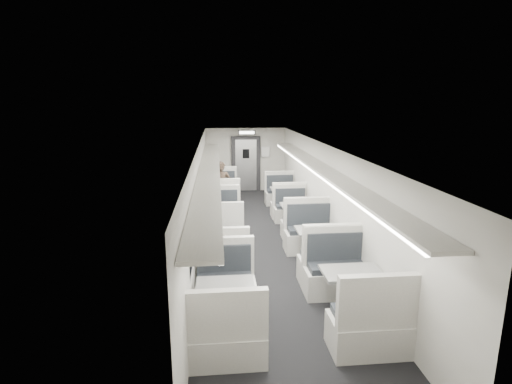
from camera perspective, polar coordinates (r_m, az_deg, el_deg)
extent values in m
cube|color=black|center=(9.76, 1.13, -7.92)|extent=(3.00, 12.00, 0.12)
cube|color=silver|center=(9.17, 1.20, 6.95)|extent=(3.00, 12.00, 0.12)
cube|color=beige|center=(15.31, -1.49, 4.66)|extent=(3.00, 0.12, 2.40)
cube|color=beige|center=(3.88, 12.51, -22.40)|extent=(3.00, 0.12, 2.40)
cube|color=beige|center=(9.34, -8.39, -0.94)|extent=(0.12, 12.00, 2.40)
cube|color=beige|center=(9.69, 10.37, -0.50)|extent=(0.12, 12.00, 2.40)
cube|color=beige|center=(11.95, -5.01, -2.51)|extent=(1.13, 0.63, 0.48)
cube|color=#21262C|center=(11.90, -5.04, -1.12)|extent=(1.00, 0.50, 0.11)
cube|color=beige|center=(11.58, -5.06, 0.10)|extent=(1.13, 0.13, 0.74)
cube|color=beige|center=(13.55, -5.10, -0.64)|extent=(1.13, 0.63, 0.48)
cube|color=#21262C|center=(13.45, -5.12, 0.54)|extent=(1.00, 0.50, 0.11)
cube|color=beige|center=(13.64, -5.16, 2.08)|extent=(1.13, 0.13, 0.74)
cylinder|color=#B8B8BB|center=(12.72, -5.07, -0.96)|extent=(0.11, 0.11, 0.73)
cylinder|color=#B8B8BB|center=(12.81, -5.04, -2.48)|extent=(0.38, 0.38, 0.03)
cube|color=gray|center=(12.62, -5.11, 0.84)|extent=(0.93, 0.64, 0.04)
cube|color=beige|center=(9.73, -4.85, -6.29)|extent=(1.03, 0.57, 0.44)
cube|color=#21262C|center=(9.68, -4.88, -4.74)|extent=(0.91, 0.46, 0.10)
cube|color=beige|center=(9.37, -4.89, -3.49)|extent=(1.03, 0.12, 0.68)
cube|color=beige|center=(11.17, -4.96, -3.73)|extent=(1.03, 0.57, 0.44)
cube|color=#21262C|center=(11.07, -4.99, -2.45)|extent=(0.91, 0.46, 0.10)
cube|color=beige|center=(11.23, -5.03, -0.70)|extent=(1.03, 0.12, 0.68)
cylinder|color=#B8B8BB|center=(10.42, -4.92, -4.31)|extent=(0.10, 0.10, 0.67)
cylinder|color=#B8B8BB|center=(10.52, -4.89, -5.97)|extent=(0.35, 0.35, 0.03)
cube|color=gray|center=(10.31, -4.96, -2.33)|extent=(0.85, 0.58, 0.04)
cube|color=beige|center=(8.05, -4.66, -10.57)|extent=(1.01, 0.56, 0.43)
cube|color=#21262C|center=(7.98, -4.69, -8.77)|extent=(0.89, 0.45, 0.09)
cube|color=beige|center=(7.66, -4.70, -7.44)|extent=(1.01, 0.11, 0.66)
cube|color=beige|center=(9.43, -4.82, -6.98)|extent=(1.01, 0.56, 0.43)
cube|color=#21262C|center=(9.31, -4.85, -5.53)|extent=(0.89, 0.45, 0.09)
cube|color=beige|center=(9.45, -4.90, -3.44)|extent=(1.01, 0.11, 0.66)
cylinder|color=#B8B8BB|center=(8.69, -4.76, -7.94)|extent=(0.09, 0.09, 0.65)
cylinder|color=#B8B8BB|center=(8.81, -4.72, -9.84)|extent=(0.34, 0.34, 0.03)
cube|color=gray|center=(8.57, -4.80, -5.65)|extent=(0.83, 0.57, 0.04)
cube|color=beige|center=(5.74, -4.16, -20.99)|extent=(1.05, 0.58, 0.44)
cube|color=#21262C|center=(5.62, -4.21, -18.53)|extent=(0.93, 0.46, 0.10)
cube|color=beige|center=(5.26, -4.20, -17.15)|extent=(1.05, 0.12, 0.69)
cube|color=beige|center=(7.07, -4.50, -13.99)|extent=(1.05, 0.58, 0.44)
cube|color=#21262C|center=(6.93, -4.53, -12.10)|extent=(0.93, 0.46, 0.10)
cube|color=beige|center=(7.03, -4.62, -9.08)|extent=(1.05, 0.12, 0.69)
cylinder|color=#B8B8BB|center=(6.34, -4.37, -16.20)|extent=(0.10, 0.10, 0.68)
cylinder|color=#B8B8BB|center=(6.50, -4.32, -18.71)|extent=(0.36, 0.36, 0.03)
cube|color=gray|center=(6.16, -4.43, -13.11)|extent=(0.87, 0.59, 0.04)
cube|color=beige|center=(12.03, 4.58, -2.52)|extent=(1.01, 0.56, 0.43)
cube|color=#21262C|center=(11.99, 4.57, -1.29)|extent=(0.89, 0.45, 0.09)
cube|color=beige|center=(11.70, 4.80, -0.21)|extent=(1.01, 0.11, 0.66)
cube|color=beige|center=(13.44, 3.48, -0.84)|extent=(1.01, 0.56, 0.43)
cube|color=#21262C|center=(13.35, 3.51, 0.22)|extent=(0.89, 0.45, 0.09)
cube|color=beige|center=(13.52, 3.37, 1.61)|extent=(1.01, 0.11, 0.66)
cylinder|color=#B8B8BB|center=(12.70, 4.00, -1.14)|extent=(0.09, 0.09, 0.65)
cylinder|color=#B8B8BB|center=(12.78, 3.98, -2.50)|extent=(0.34, 0.34, 0.03)
cube|color=gray|center=(12.62, 4.03, 0.47)|extent=(0.84, 0.57, 0.04)
cube|color=beige|center=(10.26, 6.41, -5.36)|extent=(0.97, 0.54, 0.41)
cube|color=#21262C|center=(10.21, 6.41, -3.97)|extent=(0.86, 0.43, 0.09)
cube|color=beige|center=(9.92, 6.72, -2.83)|extent=(0.97, 0.11, 0.64)
cube|color=beige|center=(11.60, 4.96, -3.15)|extent=(0.97, 0.54, 0.41)
cube|color=#21262C|center=(11.51, 5.01, -1.98)|extent=(0.86, 0.43, 0.09)
cube|color=beige|center=(11.66, 4.84, -0.39)|extent=(0.97, 0.11, 0.64)
cylinder|color=#B8B8BB|center=(10.90, 5.65, -3.63)|extent=(0.09, 0.09, 0.63)
cylinder|color=#B8B8BB|center=(10.99, 5.62, -5.15)|extent=(0.33, 0.33, 0.03)
cube|color=gray|center=(10.80, 5.70, -1.84)|extent=(0.81, 0.55, 0.04)
cube|color=beige|center=(7.90, 10.35, -11.03)|extent=(1.13, 0.63, 0.48)
cube|color=#21262C|center=(7.81, 10.38, -8.97)|extent=(1.00, 0.50, 0.11)
cube|color=beige|center=(7.46, 11.02, -7.42)|extent=(1.13, 0.13, 0.75)
cube|color=beige|center=(9.39, 7.59, -6.95)|extent=(1.13, 0.63, 0.48)
cube|color=#21262C|center=(9.27, 7.69, -5.31)|extent=(1.00, 0.50, 0.11)
cube|color=beige|center=(9.41, 7.39, -2.96)|extent=(1.13, 0.13, 0.75)
cylinder|color=#B8B8BB|center=(8.59, 8.87, -8.02)|extent=(0.11, 0.11, 0.74)
cylinder|color=#B8B8BB|center=(8.72, 8.79, -10.18)|extent=(0.38, 0.38, 0.03)
cube|color=gray|center=(8.45, 8.97, -5.42)|extent=(0.94, 0.64, 0.04)
cube|color=beige|center=(6.12, 16.01, -18.91)|extent=(1.14, 0.64, 0.49)
cube|color=#21262C|center=(6.00, 16.08, -16.34)|extent=(1.01, 0.51, 0.11)
cube|color=beige|center=(5.64, 17.30, -14.73)|extent=(1.14, 0.13, 0.76)
cube|color=beige|center=(7.52, 11.27, -12.34)|extent=(1.14, 0.64, 0.49)
cube|color=#21262C|center=(7.37, 11.45, -10.36)|extent=(1.01, 0.51, 0.11)
cube|color=beige|center=(7.48, 10.97, -7.29)|extent=(1.14, 0.13, 0.76)
cylinder|color=#B8B8BB|center=(6.74, 13.42, -14.33)|extent=(0.11, 0.11, 0.74)
cylinder|color=#B8B8BB|center=(6.91, 13.26, -16.96)|extent=(0.39, 0.39, 0.03)
cube|color=gray|center=(6.57, 13.62, -11.11)|extent=(0.95, 0.65, 0.04)
imported|color=black|center=(12.42, -4.93, 0.72)|extent=(0.59, 0.40, 1.58)
cube|color=black|center=(12.63, -7.38, 3.45)|extent=(0.02, 1.18, 0.84)
cube|color=black|center=(10.47, -7.72, 1.45)|extent=(0.02, 1.18, 0.84)
cube|color=black|center=(8.33, -8.24, -1.58)|extent=(0.02, 1.18, 0.84)
cube|color=black|center=(6.23, -9.12, -6.68)|extent=(0.02, 1.18, 0.84)
cube|color=beige|center=(8.88, -6.70, 3.15)|extent=(0.46, 10.40, 0.05)
cube|color=white|center=(8.89, -5.40, 2.86)|extent=(0.05, 10.20, 0.04)
cube|color=beige|center=(9.18, 9.25, 3.39)|extent=(0.46, 10.40, 0.05)
cube|color=white|center=(9.14, 8.03, 3.07)|extent=(0.05, 10.20, 0.04)
cube|color=black|center=(15.22, -1.45, 4.03)|extent=(1.10, 0.10, 2.10)
cube|color=#B8B8BB|center=(15.20, -1.44, 3.83)|extent=(0.80, 0.05, 1.95)
cube|color=black|center=(15.09, -1.44, 5.49)|extent=(0.25, 0.02, 0.35)
cube|color=black|center=(14.59, -1.34, 8.51)|extent=(0.62, 0.10, 0.16)
cube|color=white|center=(14.53, -1.32, 8.49)|extent=(0.54, 0.02, 0.10)
cube|color=silver|center=(15.21, 1.38, 5.74)|extent=(0.32, 0.02, 0.40)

